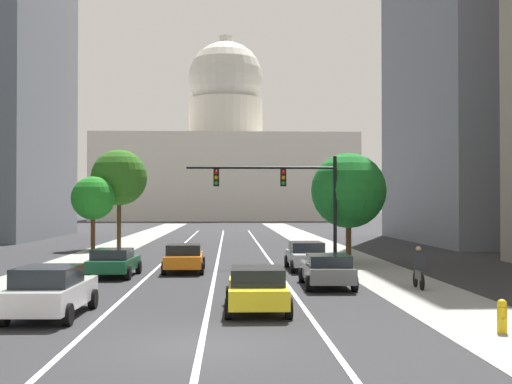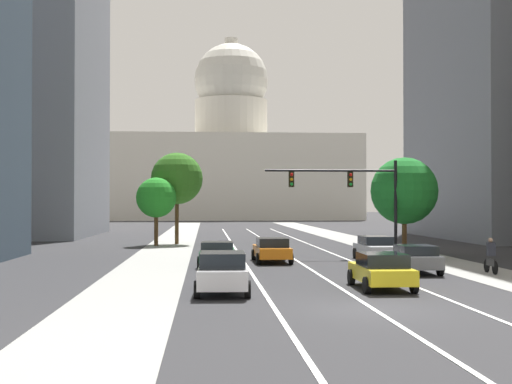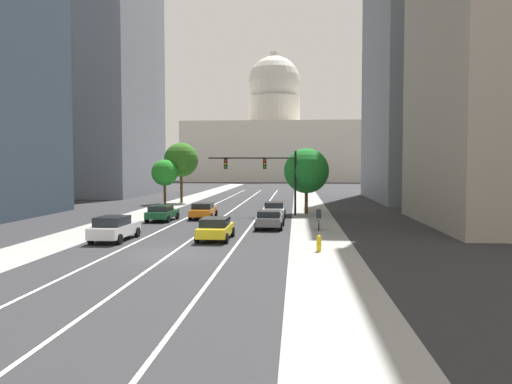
# 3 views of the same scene
# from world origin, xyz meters

# --- Properties ---
(ground_plane) EXTENTS (400.00, 400.00, 0.00)m
(ground_plane) POSITION_xyz_m (0.00, 40.00, 0.00)
(ground_plane) COLOR #2B2B2D
(sidewalk_left) EXTENTS (3.75, 130.00, 0.01)m
(sidewalk_left) POSITION_xyz_m (-8.14, 35.00, 0.01)
(sidewalk_left) COLOR gray
(sidewalk_left) RESTS_ON ground
(sidewalk_right) EXTENTS (3.75, 130.00, 0.01)m
(sidewalk_right) POSITION_xyz_m (8.14, 35.00, 0.01)
(sidewalk_right) COLOR gray
(sidewalk_right) RESTS_ON ground
(lane_stripe_left) EXTENTS (0.16, 90.00, 0.01)m
(lane_stripe_left) POSITION_xyz_m (-3.13, 25.00, 0.01)
(lane_stripe_left) COLOR white
(lane_stripe_left) RESTS_ON ground
(lane_stripe_center) EXTENTS (0.16, 90.00, 0.01)m
(lane_stripe_center) POSITION_xyz_m (0.00, 25.00, 0.01)
(lane_stripe_center) COLOR white
(lane_stripe_center) RESTS_ON ground
(lane_stripe_right) EXTENTS (0.16, 90.00, 0.01)m
(lane_stripe_right) POSITION_xyz_m (3.13, 25.00, 0.01)
(lane_stripe_right) COLOR white
(lane_stripe_right) RESTS_ON ground
(capitol_building) EXTENTS (51.63, 26.46, 38.17)m
(capitol_building) POSITION_xyz_m (0.00, 126.35, 12.01)
(capitol_building) COLOR beige
(capitol_building) RESTS_ON ground
(car_white) EXTENTS (2.10, 4.74, 1.57)m
(car_white) POSITION_xyz_m (-4.70, 4.40, 0.81)
(car_white) COLOR silver
(car_white) RESTS_ON ground
(car_green) EXTENTS (2.16, 4.27, 1.33)m
(car_green) POSITION_xyz_m (-4.70, 15.81, 0.71)
(car_green) COLOR #14512D
(car_green) RESTS_ON ground
(car_gray) EXTENTS (2.09, 4.70, 1.37)m
(car_gray) POSITION_xyz_m (4.70, 11.50, 0.73)
(car_gray) COLOR slate
(car_gray) RESTS_ON ground
(car_yellow) EXTENTS (2.04, 4.32, 1.42)m
(car_yellow) POSITION_xyz_m (1.57, 5.21, 0.75)
(car_yellow) COLOR yellow
(car_yellow) RESTS_ON ground
(car_silver) EXTENTS (2.03, 4.74, 1.43)m
(car_silver) POSITION_xyz_m (4.70, 18.90, 0.75)
(car_silver) COLOR #B2B5BA
(car_silver) RESTS_ON ground
(car_orange) EXTENTS (2.09, 4.63, 1.41)m
(car_orange) POSITION_xyz_m (-1.57, 18.02, 0.74)
(car_orange) COLOR orange
(car_orange) RESTS_ON ground
(traffic_signal_mast) EXTENTS (8.34, 0.39, 6.06)m
(traffic_signal_mast) POSITION_xyz_m (3.83, 21.42, 4.29)
(traffic_signal_mast) COLOR black
(traffic_signal_mast) RESTS_ON ground
(fire_hydrant) EXTENTS (0.26, 0.35, 0.91)m
(fire_hydrant) POSITION_xyz_m (7.91, 1.33, 0.46)
(fire_hydrant) COLOR yellow
(fire_hydrant) RESTS_ON ground
(cyclist) EXTENTS (0.37, 1.70, 1.72)m
(cyclist) POSITION_xyz_m (8.31, 10.80, 0.85)
(cyclist) COLOR black
(cyclist) RESTS_ON ground
(street_tree_far_right) EXTENTS (4.38, 4.38, 6.38)m
(street_tree_far_right) POSITION_xyz_m (7.64, 23.24, 4.18)
(street_tree_far_right) COLOR #51381E
(street_tree_far_right) RESTS_ON ground
(street_tree_near_left) EXTENTS (3.18, 3.18, 5.42)m
(street_tree_near_left) POSITION_xyz_m (-9.24, 34.13, 3.80)
(street_tree_near_left) COLOR #51381E
(street_tree_near_left) RESTS_ON ground
(street_tree_mid_left) EXTENTS (4.28, 4.28, 7.55)m
(street_tree_mid_left) POSITION_xyz_m (-7.71, 36.38, 5.40)
(street_tree_mid_left) COLOR #51381E
(street_tree_mid_left) RESTS_ON ground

